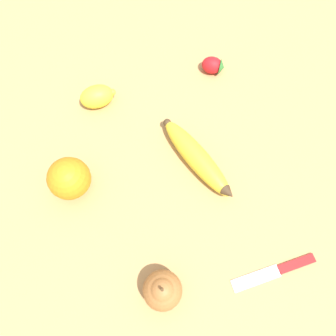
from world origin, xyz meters
TOP-DOWN VIEW (x-y plane):
  - ground_plane at (0.00, 0.00)m, footprint 3.00×3.00m
  - banana at (0.05, 0.03)m, footprint 0.12×0.20m
  - orange at (-0.19, 0.03)m, footprint 0.08×0.08m
  - pear at (-0.06, -0.19)m, footprint 0.07×0.07m
  - strawberry at (0.14, 0.24)m, footprint 0.06×0.05m
  - lemon at (-0.12, 0.21)m, footprint 0.08×0.06m
  - paring_knife at (0.14, -0.20)m, footprint 0.16×0.04m

SIDE VIEW (x-z plane):
  - ground_plane at x=0.00m, z-range 0.00..0.00m
  - paring_knife at x=0.14m, z-range 0.00..0.01m
  - strawberry at x=0.14m, z-range 0.00..0.04m
  - banana at x=0.05m, z-range 0.00..0.04m
  - lemon at x=-0.12m, z-range 0.00..0.05m
  - pear at x=-0.06m, z-range -0.01..0.08m
  - orange at x=-0.19m, z-range 0.00..0.08m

